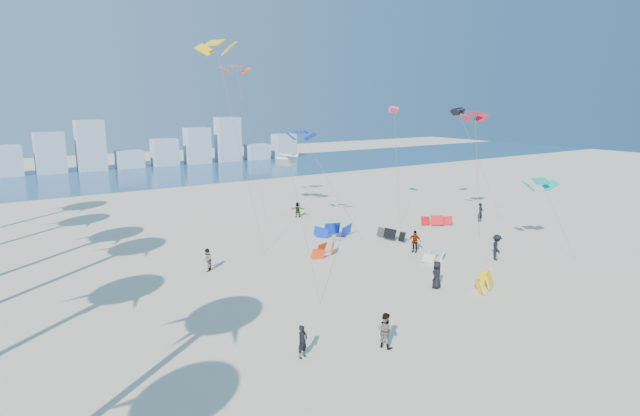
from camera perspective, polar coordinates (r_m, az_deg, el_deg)
ground at (r=24.33m, az=16.19°, el=-17.67°), size 220.00×220.00×0.00m
ocean at (r=87.66m, az=-22.73°, el=2.94°), size 220.00×220.00×0.00m
kitesurfer_near at (r=25.23m, az=-1.87°, el=-14.08°), size 0.66×0.53×1.57m
kitesurfer_mid at (r=26.34m, az=6.96°, el=-12.81°), size 0.89×1.01×1.74m
kitesurfers_far at (r=42.85m, az=8.33°, el=-3.23°), size 28.88×23.60×1.93m
grounded_kites at (r=43.38m, az=7.60°, el=-3.56°), size 17.66×18.63×1.10m
flying_kites at (r=45.62m, az=3.41°, el=10.94°), size 28.46×26.71×16.73m
distant_skyline at (r=96.89m, az=-24.76°, el=5.35°), size 85.00×3.00×8.40m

